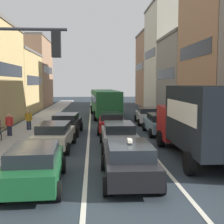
% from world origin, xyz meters
% --- Properties ---
extents(ground_plane, '(140.00, 140.00, 0.00)m').
position_xyz_m(ground_plane, '(0.00, 0.00, 0.00)').
color(ground_plane, '#2B343C').
extents(sidewalk_left, '(2.60, 64.00, 0.14)m').
position_xyz_m(sidewalk_left, '(-6.70, 20.00, 0.07)').
color(sidewalk_left, '#A2A2A2').
rests_on(sidewalk_left, ground).
extents(lane_stripe_left, '(0.16, 60.00, 0.01)m').
position_xyz_m(lane_stripe_left, '(-1.70, 20.00, 0.01)').
color(lane_stripe_left, silver).
rests_on(lane_stripe_left, ground).
extents(lane_stripe_right, '(0.16, 60.00, 0.01)m').
position_xyz_m(lane_stripe_right, '(1.70, 20.00, 0.01)').
color(lane_stripe_right, silver).
rests_on(lane_stripe_right, ground).
extents(building_row_right, '(7.20, 43.90, 14.22)m').
position_xyz_m(building_row_right, '(9.90, 22.04, 6.11)').
color(building_row_right, '#9E7556').
rests_on(building_row_right, ground).
extents(removalist_box_truck, '(2.76, 7.73, 3.58)m').
position_xyz_m(removalist_box_truck, '(3.70, 4.38, 1.97)').
color(removalist_box_truck, '#A51E1E').
rests_on(removalist_box_truck, ground).
extents(taxi_centre_lane_front, '(2.10, 4.32, 1.66)m').
position_xyz_m(taxi_centre_lane_front, '(-0.05, 1.47, 0.80)').
color(taxi_centre_lane_front, black).
rests_on(taxi_centre_lane_front, ground).
extents(sedan_left_lane_front, '(2.22, 4.38, 1.49)m').
position_xyz_m(sedan_left_lane_front, '(-3.50, 1.11, 0.80)').
color(sedan_left_lane_front, '#19592D').
rests_on(sedan_left_lane_front, ground).
extents(sedan_centre_lane_second, '(2.07, 4.30, 1.49)m').
position_xyz_m(sedan_centre_lane_second, '(0.05, 7.01, 0.80)').
color(sedan_centre_lane_second, gray).
rests_on(sedan_centre_lane_second, ground).
extents(wagon_left_lane_second, '(2.26, 4.39, 1.49)m').
position_xyz_m(wagon_left_lane_second, '(-3.57, 7.20, 0.80)').
color(wagon_left_lane_second, beige).
rests_on(wagon_left_lane_second, ground).
extents(hatchback_centre_lane_third, '(2.20, 4.37, 1.49)m').
position_xyz_m(hatchback_centre_lane_third, '(-0.01, 12.53, 0.80)').
color(hatchback_centre_lane_third, '#A51E1E').
rests_on(hatchback_centre_lane_third, ground).
extents(sedan_left_lane_third, '(2.30, 4.41, 1.49)m').
position_xyz_m(sedan_left_lane_third, '(-3.34, 12.12, 0.80)').
color(sedan_left_lane_third, black).
rests_on(sedan_left_lane_third, ground).
extents(sedan_right_lane_behind_truck, '(2.12, 4.33, 1.49)m').
position_xyz_m(sedan_right_lane_behind_truck, '(3.47, 11.53, 0.80)').
color(sedan_right_lane_behind_truck, '#759EB7').
rests_on(sedan_right_lane_behind_truck, ground).
extents(wagon_right_lane_far, '(2.24, 4.39, 1.49)m').
position_xyz_m(wagon_right_lane_far, '(3.58, 16.97, 0.80)').
color(wagon_right_lane_far, silver).
rests_on(wagon_right_lane_far, ground).
extents(bus_mid_queue_primary, '(3.19, 10.61, 2.90)m').
position_xyz_m(bus_mid_queue_primary, '(-0.10, 22.57, 1.76)').
color(bus_mid_queue_primary, '#1E6033').
rests_on(bus_mid_queue_primary, ground).
extents(pedestrian_near_kerb, '(0.53, 0.34, 1.66)m').
position_xyz_m(pedestrian_near_kerb, '(-6.32, 13.35, 0.95)').
color(pedestrian_near_kerb, '#262D47').
rests_on(pedestrian_near_kerb, ground).
extents(pedestrian_mid_sidewalk, '(0.54, 0.34, 1.66)m').
position_xyz_m(pedestrian_mid_sidewalk, '(-7.06, 10.79, 0.95)').
color(pedestrian_mid_sidewalk, '#262D47').
rests_on(pedestrian_mid_sidewalk, ground).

